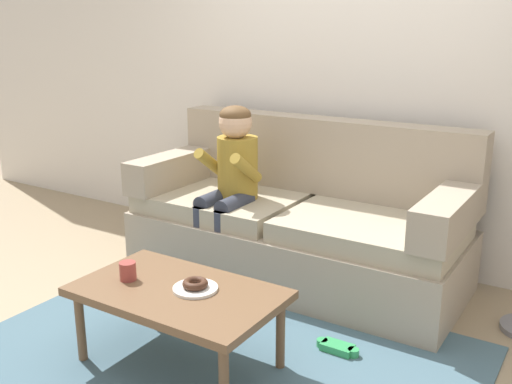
# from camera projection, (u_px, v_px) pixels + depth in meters

# --- Properties ---
(ground) EXTENTS (10.00, 10.00, 0.00)m
(ground) POSITION_uv_depth(u_px,v_px,m) (245.00, 336.00, 3.08)
(ground) COLOR #9E896B
(wall_back) EXTENTS (8.00, 0.10, 2.80)m
(wall_back) POSITION_uv_depth(u_px,v_px,m) (361.00, 54.00, 3.83)
(wall_back) COLOR silver
(wall_back) RESTS_ON ground
(area_rug) EXTENTS (2.40, 1.71, 0.01)m
(area_rug) POSITION_uv_depth(u_px,v_px,m) (217.00, 357.00, 2.87)
(area_rug) COLOR #476675
(area_rug) RESTS_ON ground
(couch) EXTENTS (2.10, 0.90, 1.00)m
(couch) POSITION_uv_depth(u_px,v_px,m) (299.00, 223.00, 3.75)
(couch) COLOR tan
(couch) RESTS_ON ground
(coffee_table) EXTENTS (0.96, 0.58, 0.40)m
(coffee_table) POSITION_uv_depth(u_px,v_px,m) (178.00, 297.00, 2.72)
(coffee_table) COLOR brown
(coffee_table) RESTS_ON ground
(person_child) EXTENTS (0.34, 0.58, 1.10)m
(person_child) POSITION_uv_depth(u_px,v_px,m) (231.00, 175.00, 3.68)
(person_child) COLOR olive
(person_child) RESTS_ON ground
(plate) EXTENTS (0.21, 0.21, 0.01)m
(plate) POSITION_uv_depth(u_px,v_px,m) (195.00, 288.00, 2.70)
(plate) COLOR white
(plate) RESTS_ON coffee_table
(donut) EXTENTS (0.17, 0.17, 0.04)m
(donut) POSITION_uv_depth(u_px,v_px,m) (195.00, 284.00, 2.69)
(donut) COLOR #422619
(donut) RESTS_ON plate
(mug) EXTENTS (0.08, 0.08, 0.09)m
(mug) POSITION_uv_depth(u_px,v_px,m) (128.00, 271.00, 2.79)
(mug) COLOR #993D38
(mug) RESTS_ON coffee_table
(toy_controller) EXTENTS (0.23, 0.09, 0.05)m
(toy_controller) POSITION_uv_depth(u_px,v_px,m) (337.00, 349.00, 2.91)
(toy_controller) COLOR #339E56
(toy_controller) RESTS_ON ground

